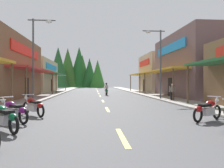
# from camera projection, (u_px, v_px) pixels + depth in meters

# --- Properties ---
(ground) EXTENTS (10.17, 85.78, 0.10)m
(ground) POSITION_uv_depth(u_px,v_px,m) (100.00, 96.00, 26.89)
(ground) COLOR #4C4C4F
(sidewalk_left) EXTENTS (2.46, 85.78, 0.12)m
(sidewalk_left) POSITION_uv_depth(u_px,v_px,m) (46.00, 96.00, 26.35)
(sidewalk_left) COLOR #9E9991
(sidewalk_left) RESTS_ON ground
(sidewalk_right) EXTENTS (2.46, 85.78, 0.12)m
(sidewalk_right) POSITION_uv_depth(u_px,v_px,m) (152.00, 95.00, 27.44)
(sidewalk_right) COLOR #9E9991
(sidewalk_right) RESTS_ON ground
(centerline_dashes) EXTENTS (0.16, 61.65, 0.01)m
(centerline_dashes) POSITION_uv_depth(u_px,v_px,m) (99.00, 94.00, 30.95)
(centerline_dashes) COLOR #E0C64C
(centerline_dashes) RESTS_ON ground
(storefront_left_far) EXTENTS (9.80, 12.70, 5.19)m
(storefront_left_far) POSITION_uv_depth(u_px,v_px,m) (27.00, 76.00, 36.30)
(storefront_left_far) COLOR tan
(storefront_left_far) RESTS_ON ground
(storefront_right_middle) EXTENTS (9.69, 11.99, 6.83)m
(storefront_right_middle) POSITION_uv_depth(u_px,v_px,m) (205.00, 66.00, 24.76)
(storefront_right_middle) COLOR brown
(storefront_right_middle) RESTS_ON ground
(storefront_right_far) EXTENTS (8.61, 9.29, 6.11)m
(storefront_right_far) POSITION_uv_depth(u_px,v_px,m) (164.00, 74.00, 36.97)
(storefront_right_far) COLOR tan
(storefront_right_far) RESTS_ON ground
(streetlamp_left) EXTENTS (2.12, 0.30, 6.58)m
(streetlamp_left) POSITION_uv_depth(u_px,v_px,m) (37.00, 49.00, 17.49)
(streetlamp_left) COLOR #474C51
(streetlamp_left) RESTS_ON ground
(streetlamp_right) EXTENTS (2.12, 0.30, 6.54)m
(streetlamp_right) POSITION_uv_depth(u_px,v_px,m) (157.00, 55.00, 21.07)
(streetlamp_right) COLOR #474C51
(streetlamp_right) RESTS_ON ground
(motorcycle_parked_right_3) EXTENTS (1.86, 1.23, 1.04)m
(motorcycle_parked_right_3) POSITION_uv_depth(u_px,v_px,m) (207.00, 109.00, 9.57)
(motorcycle_parked_right_3) COLOR black
(motorcycle_parked_right_3) RESTS_ON ground
(motorcycle_parked_left_2) EXTENTS (1.56, 1.61, 1.04)m
(motorcycle_parked_left_2) POSITION_uv_depth(u_px,v_px,m) (4.00, 117.00, 7.53)
(motorcycle_parked_left_2) COLOR black
(motorcycle_parked_left_2) RESTS_ON ground
(motorcycle_parked_left_3) EXTENTS (1.67, 1.49, 1.04)m
(motorcycle_parked_left_3) POSITION_uv_depth(u_px,v_px,m) (13.00, 111.00, 9.17)
(motorcycle_parked_left_3) COLOR black
(motorcycle_parked_left_3) RESTS_ON ground
(motorcycle_parked_left_4) EXTENTS (1.48, 1.68, 1.04)m
(motorcycle_parked_left_4) POSITION_uv_depth(u_px,v_px,m) (33.00, 106.00, 11.00)
(motorcycle_parked_left_4) COLOR black
(motorcycle_parked_left_4) RESTS_ON ground
(rider_cruising_lead) EXTENTS (0.60, 2.14, 1.57)m
(rider_cruising_lead) POSITION_uv_depth(u_px,v_px,m) (106.00, 90.00, 28.00)
(rider_cruising_lead) COLOR black
(rider_cruising_lead) RESTS_ON ground
(pedestrian_strolling) EXTENTS (0.57, 0.28, 1.53)m
(pedestrian_strolling) POSITION_uv_depth(u_px,v_px,m) (172.00, 91.00, 19.16)
(pedestrian_strolling) COLOR black
(pedestrian_strolling) RESTS_ON ground
(treeline_backdrop) EXTENTS (17.56, 13.29, 13.26)m
(treeline_backdrop) POSITION_uv_depth(u_px,v_px,m) (75.00, 69.00, 71.59)
(treeline_backdrop) COLOR #1F4D23
(treeline_backdrop) RESTS_ON ground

